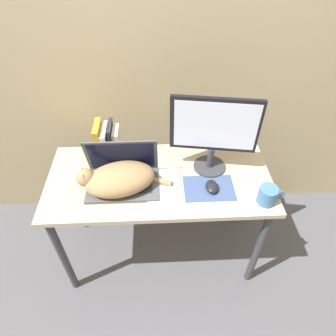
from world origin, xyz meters
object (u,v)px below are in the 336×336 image
at_px(external_monitor, 214,131).
at_px(cd_disc, 71,171).
at_px(computer_mouse, 212,187).
at_px(mug, 268,195).
at_px(webcam, 141,148).
at_px(book_row, 107,142).
at_px(cat, 118,179).
at_px(laptop, 123,176).
at_px(notepad, 164,185).

distance_m(external_monitor, cd_disc, 0.84).
distance_m(computer_mouse, mug, 0.29).
relative_size(computer_mouse, webcam, 1.22).
relative_size(book_row, webcam, 2.93).
bearing_deg(cat, mug, -9.55).
bearing_deg(computer_mouse, book_row, 152.59).
xyz_separation_m(external_monitor, mug, (0.26, -0.27, -0.21)).
distance_m(laptop, book_row, 0.25).
distance_m(external_monitor, computer_mouse, 0.30).
distance_m(computer_mouse, book_row, 0.66).
relative_size(cat, webcam, 6.27).
relative_size(cat, book_row, 2.14).
xyz_separation_m(notepad, mug, (0.53, -0.14, 0.05)).
bearing_deg(cd_disc, webcam, 17.89).
bearing_deg(cat, external_monitor, 15.72).
bearing_deg(laptop, webcam, 67.89).
xyz_separation_m(laptop, external_monitor, (0.49, 0.10, 0.21)).
distance_m(cat, webcam, 0.30).
xyz_separation_m(webcam, cd_disc, (-0.40, -0.13, -0.05)).
relative_size(webcam, mug, 0.58).
distance_m(computer_mouse, cd_disc, 0.81).
distance_m(mug, cd_disc, 1.09).
bearing_deg(cd_disc, cat, -26.95).
xyz_separation_m(cat, computer_mouse, (0.50, -0.03, -0.05)).
xyz_separation_m(external_monitor, webcam, (-0.40, 0.13, -0.21)).
bearing_deg(notepad, webcam, 116.13).
bearing_deg(external_monitor, book_row, 168.16).
relative_size(computer_mouse, mug, 0.71).
relative_size(laptop, cat, 0.77).
height_order(cat, book_row, book_row).
height_order(notepad, webcam, webcam).
height_order(computer_mouse, mug, mug).
height_order(notepad, mug, mug).
bearing_deg(laptop, mug, -13.11).
bearing_deg(notepad, computer_mouse, -9.27).
bearing_deg(book_row, cd_disc, -150.08).
bearing_deg(book_row, computer_mouse, -27.41).
relative_size(laptop, mug, 2.82).
height_order(laptop, computer_mouse, laptop).
bearing_deg(cd_disc, laptop, -18.23).
xyz_separation_m(cat, webcam, (0.11, 0.28, -0.02)).
xyz_separation_m(cat, mug, (0.77, -0.13, -0.02)).
bearing_deg(mug, webcam, 148.25).
xyz_separation_m(cat, external_monitor, (0.51, 0.14, 0.19)).
xyz_separation_m(external_monitor, book_row, (-0.59, 0.12, -0.15)).
distance_m(laptop, external_monitor, 0.55).
height_order(laptop, cd_disc, laptop).
relative_size(mug, cd_disc, 1.14).
xyz_separation_m(book_row, webcam, (0.19, 0.01, -0.06)).
relative_size(external_monitor, book_row, 1.98).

